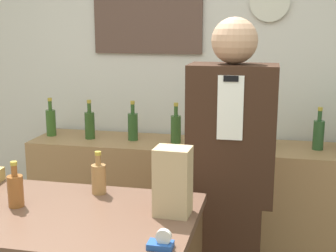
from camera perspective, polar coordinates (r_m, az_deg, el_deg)
The scene contains 14 objects.
back_wall at distance 3.36m, azimuth 1.98°, elevation 6.43°, with size 5.20×0.09×2.70m.
back_shelf at distance 3.27m, azimuth 4.23°, elevation -10.03°, with size 2.36×0.47×0.92m.
shopkeeper at distance 2.47m, azimuth 7.58°, elevation -7.51°, with size 0.44×0.27×1.73m.
paper_bag at distance 1.93m, azimuth 0.59°, elevation -6.76°, with size 0.15×0.13×0.29m.
tape_dispenser at distance 1.70m, azimuth -0.79°, elevation -13.98°, with size 0.09×0.06×0.07m.
counter_bottle_1 at distance 2.14m, azimuth -18.10°, elevation -7.39°, with size 0.07×0.07×0.20m.
counter_bottle_2 at distance 2.21m, azimuth -8.45°, elevation -6.26°, with size 0.07×0.07×0.20m.
shelf_bottle_0 at distance 3.43m, azimuth -14.08°, elevation 0.53°, with size 0.07×0.07×0.27m.
shelf_bottle_1 at distance 3.29m, azimuth -9.52°, elevation 0.22°, with size 0.07×0.07×0.27m.
shelf_bottle_2 at distance 3.21m, azimuth -4.30°, elevation 0.06°, with size 0.07×0.07×0.27m.
shelf_bottle_3 at distance 3.12m, azimuth 0.99°, elevation -0.25°, with size 0.07×0.07×0.27m.
shelf_bottle_4 at distance 3.08m, azimuth 6.58°, elevation -0.48°, with size 0.07×0.07×0.27m.
shelf_bottle_5 at distance 3.08m, azimuth 12.25°, elevation -0.69°, with size 0.07×0.07×0.27m.
shelf_bottle_6 at distance 3.11m, azimuth 17.88°, elevation -0.90°, with size 0.07×0.07×0.27m.
Camera 1 is at (0.60, -1.29, 1.69)m, focal length 50.00 mm.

